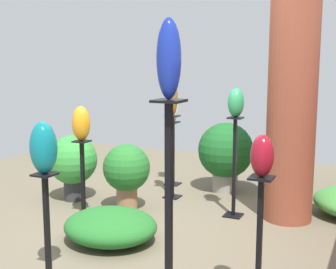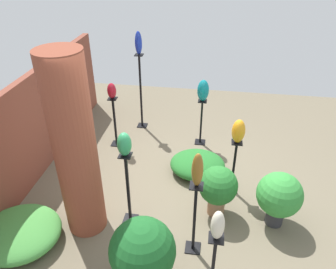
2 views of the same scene
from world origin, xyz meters
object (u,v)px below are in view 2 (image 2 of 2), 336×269
object	(u,v)px
pedestal_ruby	(115,124)
pedestal_cobalt	(141,95)
pedestal_amber	(233,169)
art_vase_cobalt	(138,43)
art_vase_teal	(203,91)
potted_plant_walkway_edge	(143,252)
art_vase_amber	(238,131)
pedestal_teal	(201,124)
potted_plant_front_left	(218,187)
art_vase_jade	(124,144)
art_vase_bronze	(197,170)
art_vase_ivory	(218,225)
brick_pillar	(75,150)
pedestal_ivory	(213,269)
art_vase_ruby	(112,91)
pedestal_jade	(128,192)
potted_plant_mid_right	(279,196)
pedestal_bronze	(194,222)

from	to	relation	value
pedestal_ruby	pedestal_cobalt	xyz separation A→B (m)	(0.77, -0.34, 0.28)
pedestal_amber	art_vase_cobalt	world-z (taller)	art_vase_cobalt
art_vase_teal	art_vase_cobalt	world-z (taller)	art_vase_cobalt
art_vase_teal	potted_plant_walkway_edge	distance (m)	3.23
art_vase_amber	art_vase_teal	world-z (taller)	art_vase_teal
pedestal_teal	art_vase_cobalt	xyz separation A→B (m)	(0.47, 1.27, 1.37)
potted_plant_front_left	potted_plant_walkway_edge	xyz separation A→B (m)	(-1.28, 0.80, 0.05)
art_vase_jade	art_vase_teal	bearing A→B (deg)	-21.15
art_vase_cobalt	potted_plant_walkway_edge	size ratio (longest dim) A/B	0.47
art_vase_jade	art_vase_cobalt	xyz separation A→B (m)	(2.67, 0.42, 0.48)
art_vase_bronze	art_vase_cobalt	world-z (taller)	art_vase_cobalt
pedestal_amber	art_vase_ivory	size ratio (longest dim) A/B	2.57
brick_pillar	art_vase_jade	size ratio (longest dim) A/B	7.81
pedestal_teal	pedestal_ivory	xyz separation A→B (m)	(-3.15, -0.34, -0.00)
art_vase_ruby	pedestal_amber	bearing A→B (deg)	-114.78
art_vase_ruby	art_vase_jade	distance (m)	2.05
art_vase_amber	potted_plant_front_left	bearing A→B (deg)	157.06
art_vase_bronze	pedestal_jade	bearing A→B (deg)	68.34
pedestal_ruby	potted_plant_mid_right	xyz separation A→B (m)	(-1.64, -2.79, 0.05)
art_vase_bronze	art_vase_amber	xyz separation A→B (m)	(1.25, -0.51, -0.20)
pedestal_jade	potted_plant_front_left	bearing A→B (deg)	-74.70
art_vase_amber	potted_plant_mid_right	world-z (taller)	art_vase_amber
pedestal_ivory	art_vase_jade	distance (m)	1.76
pedestal_jade	art_vase_ruby	size ratio (longest dim) A/B	3.91
art_vase_bronze	art_vase_jade	size ratio (longest dim) A/B	1.38
brick_pillar	art_vase_teal	distance (m)	2.76
potted_plant_walkway_edge	art_vase_jade	bearing A→B (deg)	23.34
art_vase_ivory	potted_plant_front_left	bearing A→B (deg)	-0.97
brick_pillar	pedestal_ivory	bearing A→B (deg)	-114.01
pedestal_bronze	pedestal_ivory	distance (m)	0.64
pedestal_cobalt	potted_plant_mid_right	world-z (taller)	pedestal_cobalt
pedestal_cobalt	potted_plant_walkway_edge	bearing A→B (deg)	-167.10
art_vase_cobalt	pedestal_bronze	bearing A→B (deg)	-156.00
brick_pillar	pedestal_teal	bearing A→B (deg)	-31.17
potted_plant_walkway_edge	pedestal_teal	bearing A→B (deg)	-7.99
brick_pillar	pedestal_teal	world-z (taller)	brick_pillar
brick_pillar	pedestal_cobalt	xyz separation A→B (m)	(2.83, -0.16, -0.53)
pedestal_bronze	art_vase_ivory	xyz separation A→B (m)	(-0.58, -0.25, 0.60)
pedestal_amber	art_vase_jade	world-z (taller)	art_vase_jade
pedestal_amber	art_vase_teal	world-z (taller)	art_vase_teal
pedestal_ivory	pedestal_ruby	bearing A→B (deg)	34.37
pedestal_amber	art_vase_bronze	bearing A→B (deg)	157.95
pedestal_cobalt	art_vase_cobalt	world-z (taller)	art_vase_cobalt
art_vase_ruby	art_vase_bronze	size ratio (longest dim) A/B	0.66
art_vase_ruby	art_vase_jade	world-z (taller)	art_vase_jade
pedestal_ruby	potted_plant_mid_right	size ratio (longest dim) A/B	1.19
pedestal_cobalt	pedestal_jade	bearing A→B (deg)	-171.08
art_vase_bronze	art_vase_jade	xyz separation A→B (m)	(0.37, 0.93, 0.01)
pedestal_ivory	art_vase_ruby	size ratio (longest dim) A/B	3.11
art_vase_ruby	pedestal_jade	bearing A→B (deg)	-158.20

